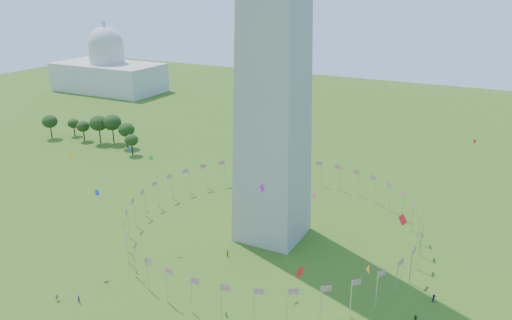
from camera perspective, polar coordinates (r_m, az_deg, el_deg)
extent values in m
cylinder|color=silver|center=(130.83, 18.14, -10.12)|extent=(0.24, 0.24, 9.00)
cylinder|color=silver|center=(136.98, 18.40, -8.74)|extent=(0.24, 0.24, 9.00)
cylinder|color=silver|center=(143.15, 18.15, -7.43)|extent=(0.24, 0.24, 9.00)
cylinder|color=silver|center=(149.16, 17.46, -6.23)|extent=(0.24, 0.24, 9.00)
cylinder|color=silver|center=(154.85, 16.40, -5.13)|extent=(0.24, 0.24, 9.00)
cylinder|color=silver|center=(160.09, 15.04, -4.16)|extent=(0.24, 0.24, 9.00)
cylinder|color=silver|center=(164.78, 13.42, -3.32)|extent=(0.24, 0.24, 9.00)
cylinder|color=silver|center=(168.83, 11.60, -2.61)|extent=(0.24, 0.24, 9.00)
cylinder|color=silver|center=(172.15, 9.62, -2.03)|extent=(0.24, 0.24, 9.00)
cylinder|color=silver|center=(174.70, 7.52, -1.59)|extent=(0.24, 0.24, 9.00)
cylinder|color=silver|center=(176.42, 5.34, -1.29)|extent=(0.24, 0.24, 9.00)
cylinder|color=silver|center=(177.30, 3.10, -1.12)|extent=(0.24, 0.24, 9.00)
cylinder|color=silver|center=(177.32, 0.85, -1.09)|extent=(0.24, 0.24, 9.00)
cylinder|color=silver|center=(176.47, -1.39, -1.20)|extent=(0.24, 0.24, 9.00)
cylinder|color=silver|center=(174.78, -3.59, -1.45)|extent=(0.24, 0.24, 9.00)
cylinder|color=silver|center=(172.26, -5.70, -1.83)|extent=(0.24, 0.24, 9.00)
cylinder|color=silver|center=(168.97, -7.70, -2.35)|extent=(0.24, 0.24, 9.00)
cylinder|color=silver|center=(164.95, -9.54, -3.01)|extent=(0.24, 0.24, 9.00)
cylinder|color=silver|center=(160.29, -11.18, -3.81)|extent=(0.24, 0.24, 9.00)
cylinder|color=silver|center=(155.06, -12.58, -4.75)|extent=(0.24, 0.24, 9.00)
cylinder|color=silver|center=(149.38, -13.68, -5.81)|extent=(0.24, 0.24, 9.00)
cylinder|color=silver|center=(143.39, -14.41, -7.00)|extent=(0.24, 0.24, 9.00)
cylinder|color=silver|center=(137.22, -14.71, -8.29)|extent=(0.24, 0.24, 9.00)
cylinder|color=silver|center=(131.06, -14.50, -9.67)|extent=(0.24, 0.24, 9.00)
cylinder|color=silver|center=(125.11, -13.71, -11.11)|extent=(0.24, 0.24, 9.00)
cylinder|color=silver|center=(119.60, -12.28, -12.53)|extent=(0.24, 0.24, 9.00)
cylinder|color=silver|center=(114.77, -10.17, -13.88)|extent=(0.24, 0.24, 9.00)
cylinder|color=silver|center=(110.85, -7.40, -15.05)|extent=(0.24, 0.24, 9.00)
cylinder|color=silver|center=(108.08, -4.04, -15.94)|extent=(0.24, 0.24, 9.00)
cylinder|color=silver|center=(106.64, -0.29, -16.44)|extent=(0.24, 0.24, 9.00)
cylinder|color=silver|center=(106.61, 3.62, -16.49)|extent=(0.24, 0.24, 9.00)
cylinder|color=silver|center=(108.00, 7.40, -16.10)|extent=(0.24, 0.24, 9.00)
cylinder|color=silver|center=(110.72, 10.79, -15.31)|extent=(0.24, 0.24, 9.00)
cylinder|color=silver|center=(114.60, 13.63, -14.22)|extent=(0.24, 0.24, 9.00)
cylinder|color=silver|center=(119.40, 15.80, -12.92)|extent=(0.24, 0.24, 9.00)
cylinder|color=silver|center=(124.89, 17.29, -11.53)|extent=(0.24, 0.24, 9.00)
imported|color=#341849|center=(131.56, -12.44, -11.23)|extent=(1.15, 0.84, 1.60)
imported|color=black|center=(131.84, -3.27, -10.65)|extent=(0.71, 0.74, 1.71)
imported|color=#173921|center=(111.26, -3.43, -17.17)|extent=(0.35, 0.52, 1.39)
imported|color=#3A1C54|center=(121.58, -19.59, -14.74)|extent=(0.71, 0.51, 1.83)
imported|color=slate|center=(123.91, -21.79, -14.36)|extent=(0.82, 1.24, 1.78)
imported|color=#193E23|center=(114.50, 17.76, -16.88)|extent=(1.12, 0.75, 1.83)
imported|color=#391B52|center=(121.91, 19.64, -14.63)|extent=(1.12, 1.88, 1.89)
plane|color=red|center=(99.70, 8.48, -8.03)|extent=(1.93, 2.83, 2.38)
plane|color=red|center=(79.79, 16.42, -6.56)|extent=(1.32, 1.59, 1.67)
plane|color=yellow|center=(127.89, -20.45, 0.50)|extent=(0.16, 1.77, 1.77)
plane|color=blue|center=(160.84, -14.26, 1.29)|extent=(0.41, 1.88, 1.90)
plane|color=green|center=(133.15, -11.93, 0.22)|extent=(1.41, 0.41, 1.44)
plane|color=#CC2699|center=(112.07, 0.71, -3.20)|extent=(1.49, 1.41, 2.00)
plane|color=red|center=(128.48, 23.71, 1.97)|extent=(0.18, 1.14, 1.14)
plane|color=orange|center=(106.70, 12.70, -12.08)|extent=(1.03, 1.55, 1.78)
plane|color=red|center=(102.87, 5.02, -12.66)|extent=(2.14, 0.73, 2.23)
plane|color=blue|center=(164.64, -17.72, -3.57)|extent=(1.05, 1.76, 1.74)
plane|color=#CC2699|center=(105.18, 6.68, -4.07)|extent=(1.17, 0.64, 1.05)
ellipsoid|color=#294818|center=(245.09, -22.43, 3.50)|extent=(6.82, 6.82, 10.66)
ellipsoid|color=#294818|center=(245.57, -20.09, 3.50)|extent=(5.12, 5.12, 8.00)
ellipsoid|color=#294818|center=(236.14, -19.11, 3.13)|extent=(5.77, 5.77, 9.01)
ellipsoid|color=#294818|center=(229.75, -17.47, 3.30)|extent=(7.89, 7.89, 12.33)
ellipsoid|color=#294818|center=(228.13, -16.07, 3.38)|extent=(8.16, 8.16, 12.75)
ellipsoid|color=#294818|center=(220.36, -14.54, 2.70)|extent=(6.90, 6.90, 10.78)
ellipsoid|color=#294818|center=(210.72, -14.01, 1.67)|extent=(5.57, 5.57, 8.71)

